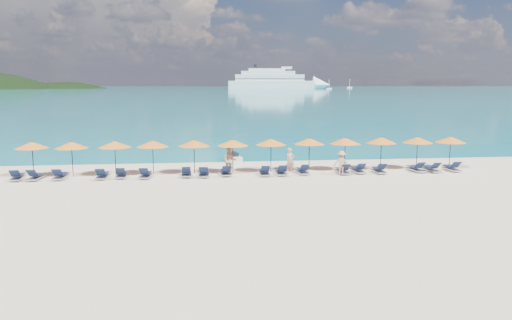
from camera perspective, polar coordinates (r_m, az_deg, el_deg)
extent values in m
plane|color=beige|center=(28.18, 0.73, -3.33)|extent=(1400.00, 1400.00, 0.00)
cube|color=#1FA9B2|center=(687.35, -6.59, 8.21)|extent=(1600.00, 1300.00, 0.01)
ellipsoid|color=black|center=(606.67, -20.83, 4.32)|extent=(162.00, 126.00, 85.50)
cube|color=white|center=(560.83, 1.73, 8.59)|extent=(95.82, 21.46, 8.65)
cone|color=white|center=(569.65, 7.51, 8.52)|extent=(19.85, 19.85, 19.03)
cube|color=white|center=(560.69, 1.55, 9.39)|extent=(76.69, 18.03, 6.92)
cube|color=white|center=(560.59, 1.38, 9.92)|extent=(59.51, 15.55, 4.32)
cube|color=white|center=(560.51, 1.20, 10.27)|extent=(40.38, 12.12, 3.03)
cube|color=black|center=(560.67, 1.55, 9.25)|extent=(77.65, 18.25, 0.78)
cube|color=black|center=(560.71, 1.55, 9.56)|extent=(75.73, 17.82, 0.78)
cylinder|color=black|center=(559.60, -0.04, 10.63)|extent=(3.81, 3.81, 4.76)
cube|color=white|center=(507.31, 8.34, 8.08)|extent=(5.55, 1.85, 1.48)
cylinder|color=white|center=(507.28, 8.35, 8.62)|extent=(0.33, 0.33, 9.25)
cube|color=white|center=(643.33, 10.65, 8.16)|extent=(6.43, 2.14, 1.71)
cylinder|color=white|center=(643.31, 10.66, 8.65)|extent=(0.39, 0.39, 10.71)
cube|color=silver|center=(37.63, -2.57, 0.14)|extent=(1.19, 2.28, 0.50)
cube|color=black|center=(37.41, -2.50, 0.65)|extent=(0.61, 0.97, 0.32)
cylinder|color=black|center=(38.08, -2.78, 1.00)|extent=(0.50, 0.14, 0.05)
imported|color=tan|center=(33.11, 3.94, -0.05)|extent=(0.72, 0.60, 1.69)
imported|color=tan|center=(32.62, -3.02, -0.08)|extent=(0.90, 0.55, 1.80)
imported|color=tan|center=(32.74, 9.73, -0.35)|extent=(1.12, 0.76, 1.59)
cylinder|color=black|center=(34.86, -24.14, 0.06)|extent=(0.05, 0.05, 2.20)
cone|color=orange|center=(34.74, -24.24, 1.56)|extent=(2.10, 2.10, 0.42)
sphere|color=black|center=(34.72, -24.26, 1.92)|extent=(0.08, 0.08, 0.08)
cylinder|color=black|center=(33.96, -20.26, 0.08)|extent=(0.05, 0.05, 2.20)
cone|color=orange|center=(33.84, -20.34, 1.62)|extent=(2.10, 2.10, 0.42)
sphere|color=black|center=(33.82, -20.36, 1.99)|extent=(0.08, 0.08, 0.08)
cylinder|color=black|center=(33.47, -15.79, 0.17)|extent=(0.05, 0.05, 2.20)
cone|color=orange|center=(33.35, -15.86, 1.73)|extent=(2.10, 2.10, 0.42)
sphere|color=black|center=(33.32, -15.87, 2.11)|extent=(0.08, 0.08, 0.08)
cylinder|color=black|center=(33.21, -11.69, 0.26)|extent=(0.05, 0.05, 2.20)
cone|color=orange|center=(33.09, -11.73, 1.83)|extent=(2.10, 2.10, 0.42)
sphere|color=black|center=(33.06, -11.75, 2.21)|extent=(0.08, 0.08, 0.08)
cylinder|color=black|center=(33.12, -7.08, 0.35)|extent=(0.05, 0.05, 2.20)
cone|color=orange|center=(33.00, -7.11, 1.93)|extent=(2.10, 2.10, 0.42)
sphere|color=black|center=(32.98, -7.11, 2.31)|extent=(0.08, 0.08, 0.08)
cylinder|color=black|center=(33.11, -2.66, 0.41)|extent=(0.05, 0.05, 2.20)
cone|color=orange|center=(32.99, -2.68, 1.99)|extent=(2.10, 2.10, 0.42)
sphere|color=black|center=(32.96, -2.68, 2.37)|extent=(0.08, 0.08, 0.08)
cylinder|color=black|center=(33.56, 1.72, 0.52)|extent=(0.05, 0.05, 2.20)
cone|color=orange|center=(33.45, 1.72, 2.08)|extent=(2.10, 2.10, 0.42)
sphere|color=black|center=(33.42, 1.73, 2.46)|extent=(0.08, 0.08, 0.08)
cylinder|color=black|center=(34.12, 6.09, 0.61)|extent=(0.05, 0.05, 2.20)
cone|color=orange|center=(34.00, 6.12, 2.15)|extent=(2.10, 2.10, 0.42)
sphere|color=black|center=(33.97, 6.12, 2.52)|extent=(0.08, 0.08, 0.08)
cylinder|color=black|center=(34.64, 10.12, 0.65)|extent=(0.05, 0.05, 2.20)
cone|color=orange|center=(34.52, 10.17, 2.16)|extent=(2.10, 2.10, 0.42)
sphere|color=black|center=(34.50, 10.17, 2.52)|extent=(0.08, 0.08, 0.08)
cylinder|color=black|center=(35.59, 14.09, 0.73)|extent=(0.05, 0.05, 2.20)
cone|color=orange|center=(35.48, 14.15, 2.21)|extent=(2.10, 2.10, 0.42)
sphere|color=black|center=(35.45, 14.16, 2.56)|extent=(0.08, 0.08, 0.08)
cylinder|color=black|center=(36.47, 17.92, 0.76)|extent=(0.05, 0.05, 2.20)
cone|color=orange|center=(36.36, 17.99, 2.20)|extent=(2.10, 2.10, 0.42)
sphere|color=black|center=(36.34, 18.00, 2.54)|extent=(0.08, 0.08, 0.08)
cylinder|color=black|center=(37.42, 21.28, 0.78)|extent=(0.05, 0.05, 2.20)
cone|color=orange|center=(37.31, 21.36, 2.18)|extent=(2.10, 2.10, 0.42)
sphere|color=black|center=(37.29, 21.38, 2.52)|extent=(0.08, 0.08, 0.08)
cube|color=silver|center=(34.03, -25.62, -1.86)|extent=(0.78, 1.75, 0.06)
cube|color=#121D3A|center=(34.24, -25.54, -1.53)|extent=(0.66, 1.15, 0.04)
cube|color=#121D3A|center=(33.44, -25.87, -1.34)|extent=(0.60, 0.59, 0.43)
cube|color=silver|center=(33.69, -23.87, -1.85)|extent=(0.72, 1.73, 0.06)
cube|color=#121D3A|center=(33.89, -23.74, -1.51)|extent=(0.62, 1.13, 0.04)
cube|color=#121D3A|center=(33.11, -24.24, -1.33)|extent=(0.58, 0.57, 0.43)
cube|color=silver|center=(33.33, -21.45, -1.81)|extent=(0.69, 1.73, 0.06)
cube|color=#121D3A|center=(33.54, -21.34, -1.47)|extent=(0.60, 1.12, 0.04)
cube|color=#121D3A|center=(32.75, -21.77, -1.28)|extent=(0.57, 0.56, 0.43)
cube|color=silver|center=(32.62, -17.15, -1.81)|extent=(0.65, 1.71, 0.06)
cube|color=#121D3A|center=(32.83, -17.08, -1.46)|extent=(0.57, 1.11, 0.04)
cube|color=#121D3A|center=(32.02, -17.38, -1.27)|extent=(0.56, 0.55, 0.43)
cube|color=silver|center=(32.62, -15.11, -1.73)|extent=(0.69, 1.72, 0.06)
cube|color=#121D3A|center=(32.84, -15.07, -1.37)|extent=(0.59, 1.12, 0.04)
cube|color=#121D3A|center=(32.01, -15.24, -1.18)|extent=(0.57, 0.56, 0.43)
cube|color=silver|center=(32.20, -12.49, -1.76)|extent=(0.76, 1.75, 0.06)
cube|color=#121D3A|center=(32.41, -12.42, -1.41)|extent=(0.64, 1.14, 0.04)
cube|color=#121D3A|center=(31.60, -12.70, -1.21)|extent=(0.59, 0.58, 0.43)
cube|color=silver|center=(32.21, -7.96, -1.64)|extent=(0.63, 1.70, 0.06)
cube|color=#121D3A|center=(32.43, -7.96, -1.28)|extent=(0.56, 1.10, 0.04)
cube|color=#121D3A|center=(31.60, -7.98, -1.08)|extent=(0.55, 0.54, 0.43)
cube|color=silver|center=(32.02, -5.97, -1.66)|extent=(0.72, 1.73, 0.06)
cube|color=#121D3A|center=(32.23, -5.96, -1.30)|extent=(0.61, 1.13, 0.04)
cube|color=#121D3A|center=(31.40, -6.02, -1.11)|extent=(0.58, 0.57, 0.43)
cube|color=silver|center=(32.31, -3.49, -1.53)|extent=(0.70, 1.73, 0.06)
cube|color=#121D3A|center=(32.53, -3.54, -1.18)|extent=(0.60, 1.13, 0.04)
cube|color=#121D3A|center=(31.70, -3.39, -0.98)|extent=(0.58, 0.56, 0.43)
cube|color=silver|center=(32.30, 0.97, -1.52)|extent=(0.68, 1.72, 0.06)
cube|color=#121D3A|center=(32.52, 0.93, -1.17)|extent=(0.59, 1.12, 0.04)
cube|color=#121D3A|center=(31.69, 1.07, -0.97)|extent=(0.57, 0.56, 0.43)
cube|color=silver|center=(32.49, 2.90, -1.47)|extent=(0.66, 1.71, 0.06)
cube|color=#121D3A|center=(32.71, 2.84, -1.12)|extent=(0.57, 1.11, 0.04)
cube|color=#121D3A|center=(31.89, 3.05, -0.92)|extent=(0.56, 0.55, 0.43)
cube|color=silver|center=(32.94, 5.38, -1.36)|extent=(0.63, 1.70, 0.06)
cube|color=#121D3A|center=(33.16, 5.29, -1.01)|extent=(0.56, 1.10, 0.04)
cube|color=#121D3A|center=(32.34, 5.60, -0.81)|extent=(0.55, 0.54, 0.43)
cube|color=silver|center=(33.34, 9.85, -1.33)|extent=(0.67, 1.72, 0.06)
cube|color=#121D3A|center=(33.55, 9.73, -0.99)|extent=(0.58, 1.11, 0.04)
cube|color=#121D3A|center=(32.76, 10.17, -0.79)|extent=(0.56, 0.55, 0.43)
cube|color=silver|center=(33.86, 11.58, -1.22)|extent=(0.63, 1.70, 0.06)
cube|color=#121D3A|center=(34.07, 11.45, -0.89)|extent=(0.56, 1.10, 0.04)
cube|color=#121D3A|center=(33.28, 11.90, -0.69)|extent=(0.55, 0.54, 0.43)
cube|color=silver|center=(34.10, 13.85, -1.23)|extent=(0.70, 1.73, 0.06)
cube|color=#121D3A|center=(34.31, 13.73, -0.90)|extent=(0.60, 1.12, 0.04)
cube|color=#121D3A|center=(33.52, 14.16, -0.70)|extent=(0.57, 0.56, 0.43)
cube|color=silver|center=(35.34, 17.78, -1.05)|extent=(0.74, 1.74, 0.06)
cube|color=#121D3A|center=(35.53, 17.60, -0.73)|extent=(0.63, 1.14, 0.04)
cube|color=#121D3A|center=(34.80, 18.25, -0.54)|extent=(0.59, 0.58, 0.43)
cube|color=silver|center=(35.57, 19.40, -1.07)|extent=(0.74, 1.74, 0.06)
cube|color=#121D3A|center=(35.76, 19.21, -0.75)|extent=(0.62, 1.14, 0.04)
cube|color=#121D3A|center=(35.04, 19.88, -0.56)|extent=(0.59, 0.57, 0.43)
cube|color=silver|center=(36.44, 21.45, -0.96)|extent=(0.65, 1.71, 0.06)
cube|color=#121D3A|center=(36.63, 21.29, -0.65)|extent=(0.57, 1.11, 0.04)
cube|color=#121D3A|center=(35.89, 21.89, -0.46)|extent=(0.56, 0.55, 0.43)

